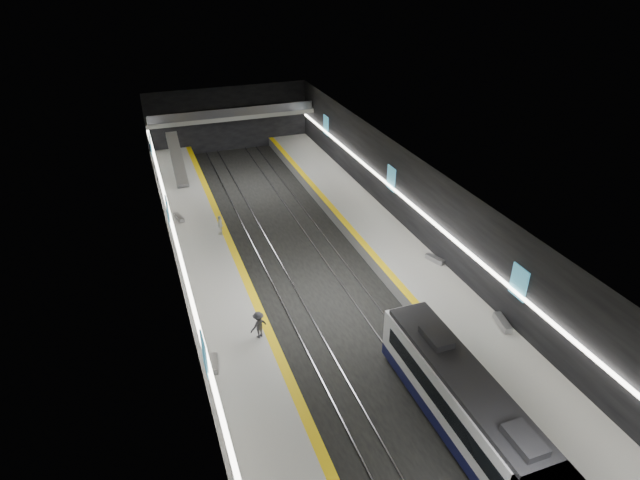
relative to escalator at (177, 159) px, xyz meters
name	(u,v)px	position (x,y,z in m)	size (l,w,h in m)	color
ground	(327,302)	(7.50, -26.00, -2.90)	(70.00, 70.00, 0.00)	black
ceiling	(328,204)	(7.50, -26.00, 5.10)	(20.00, 70.00, 0.04)	beige
wall_left	(184,282)	(-2.50, -26.00, 1.10)	(0.04, 70.00, 8.00)	black
wall_right	(451,232)	(17.50, -26.00, 1.10)	(0.04, 70.00, 8.00)	black
wall_back	(229,119)	(7.50, 9.00, 1.10)	(20.00, 0.04, 8.00)	black
platform_left	(227,317)	(0.00, -26.00, -2.40)	(5.00, 70.00, 1.00)	slate
tile_surface_left	(226,311)	(0.00, -26.00, -1.89)	(5.00, 70.00, 0.02)	#AEAEA9
tactile_strip_left	(257,305)	(2.20, -26.00, -1.88)	(0.60, 70.00, 0.02)	yellow
platform_right	(418,277)	(15.00, -26.00, -2.40)	(5.00, 70.00, 1.00)	slate
tile_surface_right	(418,271)	(15.00, -26.00, -1.89)	(5.00, 70.00, 0.02)	#AEAEA9
tactile_strip_right	(393,277)	(12.80, -26.00, -1.88)	(0.60, 70.00, 0.02)	yellow
rails	(327,301)	(7.50, -26.00, -2.84)	(6.52, 70.00, 0.12)	gray
ad_posters	(323,243)	(7.50, -25.00, 1.60)	(19.94, 53.50, 2.20)	teal
cove_light_left	(187,284)	(-2.30, -26.00, 0.90)	(0.25, 68.60, 0.12)	white
cove_light_right	(448,235)	(17.30, -26.00, 0.90)	(0.25, 68.60, 0.12)	white
mezzanine_bridge	(231,115)	(7.50, 6.93, 2.14)	(20.00, 3.00, 1.50)	gray
escalator	(177,159)	(0.00, 0.00, 0.00)	(1.20, 8.00, 0.60)	#99999E
bench_left_near	(214,364)	(-1.73, -31.13, -1.71)	(0.44, 1.59, 0.39)	#99999E
bench_left_far	(179,218)	(-1.32, -10.70, -1.70)	(0.46, 1.65, 0.40)	#99999E
bench_right_near	(503,323)	(17.00, -33.78, -1.67)	(0.52, 1.88, 0.46)	#99999E
bench_right_far	(435,259)	(16.98, -25.13, -1.69)	(0.47, 1.68, 0.41)	#99999E
passenger_left_a	(220,225)	(1.79, -14.77, -1.02)	(1.03, 0.43, 1.76)	silver
passenger_left_b	(259,325)	(1.51, -29.40, -0.95)	(1.23, 0.71, 1.91)	#38383E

